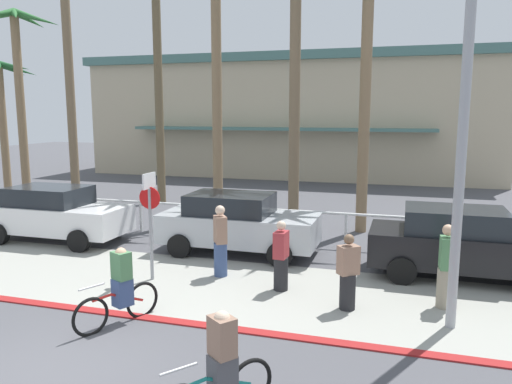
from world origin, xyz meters
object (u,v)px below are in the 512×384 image
object	(u,v)px
cyclist_red_1	(120,288)
pedestrian_3	(446,270)
palm_tree_3	(156,26)
pedestrian_2	(348,276)
pedestrian_1	(220,244)
palm_tree_5	(295,24)
car_white_1	(55,213)
car_black_3	(462,243)
palm_tree_1	(18,58)
palm_tree_0	(1,92)
palm_tree_4	(215,14)
streetlight_curb	(467,92)
cyclist_teal_0	(219,369)
car_silver_2	(237,223)
stop_sign_bike_lane	(150,211)
palm_tree_6	(368,23)
palm_tree_2	(65,28)
pedestrian_0	(281,259)

from	to	relation	value
cyclist_red_1	pedestrian_3	size ratio (longest dim) A/B	0.95
palm_tree_3	pedestrian_2	bearing A→B (deg)	-46.85
pedestrian_1	pedestrian_2	size ratio (longest dim) A/B	1.12
pedestrian_1	palm_tree_5	bearing A→B (deg)	84.03
palm_tree_5	car_white_1	distance (m)	9.61
car_black_3	pedestrian_1	world-z (taller)	pedestrian_1
palm_tree_1	car_white_1	size ratio (longest dim) A/B	1.87
palm_tree_0	pedestrian_2	xyz separation A→B (m)	(17.58, -9.93, -4.15)
palm_tree_1	pedestrian_2	size ratio (longest dim) A/B	5.26
palm_tree_4	car_black_3	world-z (taller)	palm_tree_4
streetlight_curb	car_black_3	bearing A→B (deg)	82.23
palm_tree_0	cyclist_teal_0	size ratio (longest dim) A/B	4.23
streetlight_curb	pedestrian_1	distance (m)	6.40
pedestrian_2	pedestrian_3	world-z (taller)	pedestrian_3
palm_tree_4	car_silver_2	world-z (taller)	palm_tree_4
stop_sign_bike_lane	pedestrian_1	world-z (taller)	stop_sign_bike_lane
palm_tree_6	car_black_3	xyz separation A→B (m)	(2.71, -4.10, -5.83)
palm_tree_2	pedestrian_2	bearing A→B (deg)	-33.12
cyclist_red_1	car_silver_2	bearing A→B (deg)	84.07
palm_tree_3	pedestrian_0	size ratio (longest dim) A/B	6.33
pedestrian_1	palm_tree_0	bearing A→B (deg)	148.78
palm_tree_0	pedestrian_2	world-z (taller)	palm_tree_0
palm_tree_0	car_white_1	bearing A→B (deg)	-40.10
palm_tree_3	cyclist_red_1	size ratio (longest dim) A/B	6.05
cyclist_teal_0	pedestrian_0	xyz separation A→B (m)	(-0.39, 4.82, 0.04)
palm_tree_0	palm_tree_1	distance (m)	3.30
palm_tree_6	cyclist_teal_0	bearing A→B (deg)	-94.31
palm_tree_0	palm_tree_2	distance (m)	6.04
palm_tree_6	cyclist_red_1	xyz separation A→B (m)	(-3.66, -8.77, -6.00)
car_silver_2	cyclist_red_1	bearing A→B (deg)	-95.93
stop_sign_bike_lane	palm_tree_6	bearing A→B (deg)	55.95
palm_tree_0	palm_tree_1	xyz separation A→B (m)	(2.56, -1.60, 1.34)
palm_tree_2	palm_tree_5	size ratio (longest dim) A/B	1.09
pedestrian_3	pedestrian_2	bearing A→B (deg)	-161.02
palm_tree_0	pedestrian_0	bearing A→B (deg)	-29.99
stop_sign_bike_lane	pedestrian_3	bearing A→B (deg)	1.40
palm_tree_3	palm_tree_6	distance (m)	9.53
palm_tree_0	palm_tree_2	world-z (taller)	palm_tree_2
car_silver_2	palm_tree_4	bearing A→B (deg)	117.68
car_silver_2	cyclist_red_1	xyz separation A→B (m)	(-0.54, -5.15, -0.18)
palm_tree_2	streetlight_curb	bearing A→B (deg)	-31.04
palm_tree_2	palm_tree_5	distance (m)	9.89
stop_sign_bike_lane	palm_tree_2	xyz separation A→B (m)	(-7.74, 7.59, 5.62)
palm_tree_2	palm_tree_6	xyz separation A→B (m)	(12.05, -1.21, -0.60)
stop_sign_bike_lane	car_black_3	world-z (taller)	stop_sign_bike_lane
stop_sign_bike_lane	cyclist_teal_0	world-z (taller)	stop_sign_bike_lane
cyclist_teal_0	pedestrian_0	bearing A→B (deg)	94.60
palm_tree_6	car_white_1	xyz separation A→B (m)	(-8.92, -3.95, -5.83)
palm_tree_3	palm_tree_4	world-z (taller)	palm_tree_3
palm_tree_1	palm_tree_2	world-z (taller)	palm_tree_2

